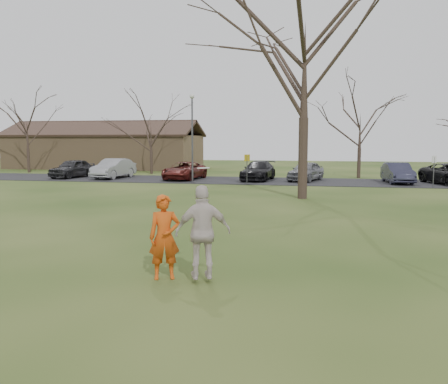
{
  "coord_description": "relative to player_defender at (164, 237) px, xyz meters",
  "views": [
    {
      "loc": [
        2.81,
        -10.02,
        3.09
      ],
      "look_at": [
        0.0,
        4.0,
        1.5
      ],
      "focal_mm": 37.91,
      "sensor_mm": 36.0,
      "label": 1
    }
  ],
  "objects": [
    {
      "name": "car_0",
      "position": [
        -16.15,
        25.08,
        -0.16
      ],
      "size": [
        2.48,
        4.59,
        1.48
      ],
      "primitive_type": "imported",
      "rotation": [
        0.0,
        0.0,
        -0.17
      ],
      "color": "#27272A",
      "rests_on": "parking_strip"
    },
    {
      "name": "car_4",
      "position": [
        2.4,
        25.71,
        -0.18
      ],
      "size": [
        2.96,
        4.55,
        1.44
      ],
      "primitive_type": "imported",
      "rotation": [
        0.0,
        0.0,
        -0.32
      ],
      "color": "slate",
      "rests_on": "parking_strip"
    },
    {
      "name": "sign_white",
      "position": [
        10.5,
        22.2,
        0.51
      ],
      "size": [
        0.35,
        0.35,
        2.08
      ],
      "color": "#47474C",
      "rests_on": "ground"
    },
    {
      "name": "parking_strip",
      "position": [
        0.5,
        25.2,
        -0.92
      ],
      "size": [
        62.0,
        6.5,
        0.04
      ],
      "primitive_type": "cube",
      "color": "black",
      "rests_on": "ground"
    },
    {
      "name": "lamp_post",
      "position": [
        -5.5,
        22.7,
        3.03
      ],
      "size": [
        0.34,
        0.34,
        6.27
      ],
      "color": "#47474C",
      "rests_on": "ground"
    },
    {
      "name": "building",
      "position": [
        -19.5,
        38.2,
        0.99
      ],
      "size": [
        20.6,
        8.5,
        5.14
      ],
      "color": "#8C6D4C",
      "rests_on": "ground"
    },
    {
      "name": "car_3",
      "position": [
        -1.15,
        25.62,
        -0.2
      ],
      "size": [
        2.45,
        5.03,
        1.41
      ],
      "primitive_type": "imported",
      "rotation": [
        0.0,
        0.0,
        -0.1
      ],
      "color": "black",
      "rests_on": "parking_strip"
    },
    {
      "name": "sign_yellow",
      "position": [
        -1.5,
        22.2,
        0.51
      ],
      "size": [
        0.35,
        0.35,
        2.08
      ],
      "color": "#47474C",
      "rests_on": "ground"
    },
    {
      "name": "ground",
      "position": [
        0.5,
        0.2,
        -0.94
      ],
      "size": [
        120.0,
        120.0,
        0.0
      ],
      "primitive_type": "plane",
      "color": "#1E380F",
      "rests_on": "ground"
    },
    {
      "name": "small_tree_row",
      "position": [
        4.89,
        30.25,
        2.95
      ],
      "size": [
        55.0,
        5.9,
        8.5
      ],
      "color": "#352821",
      "rests_on": "ground"
    },
    {
      "name": "car_1",
      "position": [
        -12.66,
        25.18,
        -0.13
      ],
      "size": [
        2.09,
        4.82,
        1.54
      ],
      "primitive_type": "imported",
      "rotation": [
        0.0,
        0.0,
        -0.1
      ],
      "color": "gray",
      "rests_on": "parking_strip"
    },
    {
      "name": "car_5",
      "position": [
        8.79,
        25.13,
        -0.19
      ],
      "size": [
        1.87,
        4.45,
        1.43
      ],
      "primitive_type": "imported",
      "rotation": [
        0.0,
        0.0,
        0.08
      ],
      "color": "#292A3E",
      "rests_on": "parking_strip"
    },
    {
      "name": "big_tree",
      "position": [
        2.5,
        15.2,
        6.06
      ],
      "size": [
        9.0,
        9.0,
        14.0
      ],
      "primitive_type": null,
      "color": "#352821",
      "rests_on": "ground"
    },
    {
      "name": "player_defender",
      "position": [
        0.0,
        0.0,
        0.0
      ],
      "size": [
        0.81,
        0.68,
        1.89
      ],
      "primitive_type": "imported",
      "rotation": [
        0.0,
        0.0,
        0.38
      ],
      "color": "#C44610",
      "rests_on": "ground"
    },
    {
      "name": "catching_play",
      "position": [
        0.92,
        -0.16,
        0.18
      ],
      "size": [
        1.29,
        0.88,
        2.4
      ],
      "color": "beige",
      "rests_on": "ground"
    },
    {
      "name": "car_2",
      "position": [
        -6.81,
        25.13,
        -0.23
      ],
      "size": [
        2.76,
        5.05,
        1.34
      ],
      "primitive_type": "imported",
      "rotation": [
        0.0,
        0.0,
        -0.11
      ],
      "color": "#561814",
      "rests_on": "parking_strip"
    }
  ]
}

